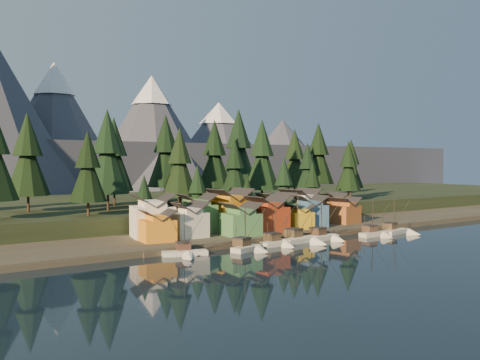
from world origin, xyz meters
TOP-DOWN VIEW (x-y plane):
  - ground at (0.00, 0.00)m, footprint 500.00×500.00m
  - shore_strip at (0.00, 40.00)m, footprint 400.00×50.00m
  - hillside at (0.00, 90.00)m, footprint 420.00×100.00m
  - dock at (0.00, 16.50)m, footprint 80.00×4.00m
  - mountain_ridge at (-4.20, 213.59)m, footprint 560.00×190.00m
  - boat_0 at (-32.00, 11.13)m, footprint 10.26×10.67m
  - boat_1 at (-17.23, 8.26)m, footprint 8.87×9.48m
  - boat_2 at (-7.26, 10.25)m, footprint 8.73×9.41m
  - boat_3 at (0.84, 10.47)m, footprint 12.14×12.93m
  - boat_4 at (8.47, 10.53)m, footprint 9.98×10.62m
  - boat_5 at (24.28, 7.64)m, footprint 9.13×9.91m
  - boat_6 at (33.72, 7.64)m, footprint 10.76×11.40m
  - house_front_0 at (-31.84, 24.70)m, footprint 8.31×7.97m
  - house_front_1 at (-22.86, 26.71)m, footprint 8.72×8.40m
  - house_front_2 at (-10.17, 21.92)m, footprint 9.36×9.42m
  - house_front_3 at (-0.44, 23.64)m, footprint 9.62×9.20m
  - house_front_4 at (10.54, 23.64)m, footprint 7.42×7.87m
  - house_front_5 at (15.61, 24.71)m, footprint 10.10×9.53m
  - house_front_6 at (30.88, 25.75)m, footprint 8.70×8.34m
  - house_back_0 at (-29.58, 32.04)m, footprint 11.68×11.39m
  - house_back_1 at (-15.94, 33.84)m, footprint 10.45×10.54m
  - house_back_2 at (-5.08, 34.50)m, footprint 10.64×9.80m
  - house_back_3 at (8.64, 30.86)m, footprint 10.66×9.81m
  - house_back_4 at (18.23, 31.68)m, footprint 10.75×10.42m
  - house_back_5 at (31.53, 32.39)m, footprint 7.96×8.06m
  - tree_hill_1 at (-50.00, 68.00)m, footprint 11.97×11.97m
  - tree_hill_2 at (-40.00, 48.00)m, footprint 9.53×9.53m
  - tree_hill_3 at (-30.00, 60.00)m, footprint 12.52×12.52m
  - tree_hill_4 at (-22.00, 75.00)m, footprint 12.12×12.12m
  - tree_hill_5 at (-12.00, 50.00)m, footprint 10.30×10.30m
  - tree_hill_6 at (-4.00, 65.00)m, footprint 10.57×10.57m
  - tree_hill_7 at (6.00, 48.00)m, footprint 9.16×9.16m
  - tree_hill_8 at (14.00, 72.00)m, footprint 12.39×12.39m
  - tree_hill_9 at (22.00, 55.00)m, footprint 12.14×12.14m
  - tree_hill_10 at (30.00, 80.00)m, footprint 14.66×14.66m
  - tree_hill_11 at (38.00, 50.00)m, footprint 8.82×8.82m
  - tree_hill_12 at (46.00, 66.00)m, footprint 11.38×11.38m
  - tree_hill_13 at (56.00, 48.00)m, footprint 9.22×9.22m
  - tree_hill_14 at (64.00, 72.00)m, footprint 12.81×12.81m
  - tree_hill_15 at (0.00, 82.00)m, footprint 13.18×13.18m
  - tree_hill_17 at (68.00, 58.00)m, footprint 9.83×9.83m
  - tree_shore_0 at (-28.00, 40.00)m, footprint 6.49×6.49m
  - tree_shore_1 at (-12.00, 40.00)m, footprint 7.57×7.57m
  - tree_shore_2 at (5.00, 40.00)m, footprint 6.19×6.19m
  - tree_shore_3 at (19.00, 40.00)m, footprint 8.57×8.57m
  - tree_shore_4 at (31.00, 40.00)m, footprint 7.93×7.93m

SIDE VIEW (x-z plane):
  - ground at x=0.00m, z-range 0.00..0.00m
  - dock at x=0.00m, z-range 0.00..1.00m
  - shore_strip at x=0.00m, z-range 0.00..1.50m
  - boat_0 at x=-32.00m, z-range -3.29..6.94m
  - boat_6 at x=33.72m, z-range -3.52..7.50m
  - boat_5 at x=24.28m, z-range -3.33..7.49m
  - boat_2 at x=-7.26m, z-range -3.32..7.74m
  - boat_1 at x=-17.23m, z-range -3.31..7.86m
  - boat_3 at x=0.84m, z-range -3.99..8.54m
  - boat_4 at x=8.47m, z-range -3.59..8.16m
  - hillside at x=0.00m, z-range 0.00..6.00m
  - house_front_4 at x=10.54m, z-range 1.67..8.40m
  - house_front_0 at x=-31.84m, z-range 1.69..9.05m
  - house_front_6 at x=30.88m, z-range 1.70..9.45m
  - house_front_2 at x=-10.17m, z-range 1.71..9.93m
  - house_front_1 at x=-22.86m, z-range 1.72..10.43m
  - house_back_5 at x=31.53m, z-range 1.72..10.47m
  - house_front_5 at x=15.61m, z-range 1.73..10.69m
  - house_front_3 at x=-0.44m, z-range 1.74..11.24m
  - house_back_3 at x=8.64m, z-range 1.74..11.31m
  - house_back_1 at x=-15.94m, z-range 1.75..11.82m
  - house_back_4 at x=18.23m, z-range 1.76..12.23m
  - house_back_0 at x=-29.58m, z-range 1.77..12.40m
  - house_back_2 at x=-5.08m, z-range 1.78..12.85m
  - tree_shore_2 at x=5.00m, z-range 2.16..16.58m
  - tree_shore_0 at x=-28.00m, z-range 2.19..17.31m
  - tree_shore_1 at x=-12.00m, z-range 2.32..19.96m
  - tree_shore_4 at x=31.00m, z-range 2.35..20.82m
  - tree_shore_3 at x=19.00m, z-range 2.43..22.40m
  - tree_hill_11 at x=38.00m, z-range 6.95..27.51m
  - tree_hill_7 at x=6.00m, z-range 6.99..28.33m
  - tree_hill_13 at x=56.00m, z-range 7.00..28.48m
  - tree_hill_2 at x=-40.00m, z-range 7.03..29.23m
  - tree_hill_17 at x=68.00m, z-range 7.07..29.98m
  - tree_hill_5 at x=-12.00m, z-range 7.12..31.12m
  - tree_hill_6 at x=-4.00m, z-range 7.15..31.77m
  - tree_hill_12 at x=46.00m, z-range 7.24..33.74m
  - tree_hill_1 at x=-50.00m, z-range 7.30..35.19m
  - tree_hill_4 at x=-22.00m, z-range 7.32..35.54m
  - tree_hill_9 at x=22.00m, z-range 7.32..35.59m
  - tree_hill_8 at x=14.00m, z-range 7.35..36.20m
  - tree_hill_3 at x=-30.00m, z-range 7.36..36.54m
  - tree_hill_14 at x=64.00m, z-range 7.39..37.23m
  - tree_hill_15 at x=0.00m, z-range 7.44..38.15m
  - tree_hill_10 at x=30.00m, z-range 7.60..41.74m
  - mountain_ridge at x=-4.20m, z-range -18.94..71.06m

